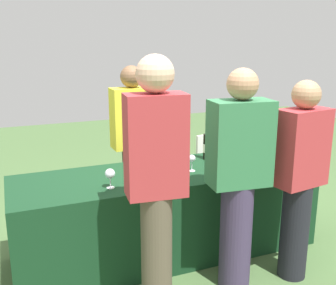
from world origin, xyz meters
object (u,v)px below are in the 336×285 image
at_px(wine_glass_1, 150,167).
at_px(guest_0, 156,180).
at_px(guest_2, 299,176).
at_px(guest_1, 238,175).
at_px(wine_glass_2, 177,165).
at_px(server_pouring, 133,140).
at_px(wine_glass_3, 192,159).
at_px(wine_bottle_1, 207,146).
at_px(wine_glass_0, 110,174).
at_px(wine_bottle_2, 239,146).
at_px(wine_bottle_0, 144,153).
at_px(wine_bottle_3, 252,145).
at_px(menu_board, 215,164).

distance_m(wine_glass_1, guest_0, 0.65).
bearing_deg(guest_2, guest_1, 163.09).
height_order(wine_glass_2, server_pouring, server_pouring).
bearing_deg(server_pouring, wine_glass_3, 108.96).
bearing_deg(guest_0, wine_bottle_1, 53.91).
bearing_deg(wine_glass_3, wine_glass_2, -153.32).
bearing_deg(wine_glass_0, wine_bottle_2, 12.17).
distance_m(wine_glass_1, server_pouring, 0.82).
height_order(wine_bottle_2, guest_1, guest_1).
xyz_separation_m(wine_bottle_0, wine_glass_1, (-0.06, -0.31, -0.03)).
bearing_deg(guest_2, guest_0, 171.73).
relative_size(wine_bottle_3, guest_0, 0.18).
relative_size(wine_glass_1, guest_0, 0.08).
bearing_deg(wine_bottle_3, wine_glass_1, -168.02).
xyz_separation_m(wine_bottle_1, wine_glass_3, (-0.28, -0.26, -0.02)).
relative_size(wine_bottle_3, wine_glass_2, 2.31).
bearing_deg(wine_glass_0, wine_glass_2, 4.31).
bearing_deg(wine_bottle_0, wine_bottle_2, -7.66).
bearing_deg(guest_0, server_pouring, 84.71).
height_order(wine_glass_1, menu_board, wine_glass_1).
distance_m(wine_bottle_2, guest_0, 1.38).
distance_m(wine_bottle_3, wine_glass_2, 0.92).
xyz_separation_m(wine_bottle_0, wine_glass_3, (0.33, -0.26, -0.02)).
relative_size(wine_glass_2, guest_2, 0.09).
distance_m(wine_bottle_3, guest_1, 0.99).
height_order(wine_glass_1, wine_glass_2, wine_glass_2).
height_order(wine_glass_1, guest_1, guest_1).
distance_m(wine_glass_3, server_pouring, 0.81).
bearing_deg(wine_bottle_2, wine_bottle_3, 12.45).
height_order(wine_bottle_2, wine_glass_3, wine_bottle_2).
relative_size(guest_1, menu_board, 2.14).
height_order(server_pouring, guest_0, guest_0).
relative_size(wine_bottle_1, guest_2, 0.21).
distance_m(wine_glass_1, guest_2, 1.13).
distance_m(wine_glass_2, guest_1, 0.56).
bearing_deg(guest_0, wine_glass_0, 113.23).
height_order(wine_glass_0, menu_board, wine_glass_0).
bearing_deg(wine_bottle_3, wine_glass_3, -165.48).
distance_m(wine_bottle_1, server_pouring, 0.75).
distance_m(wine_bottle_1, wine_glass_2, 0.57).
bearing_deg(wine_bottle_2, wine_bottle_0, 172.34).
bearing_deg(guest_1, wine_bottle_2, 64.31).
relative_size(wine_bottle_0, server_pouring, 0.21).
bearing_deg(wine_glass_0, guest_0, -72.99).
bearing_deg(wine_bottle_2, wine_glass_3, -164.86).
distance_m(wine_bottle_1, menu_board, 1.09).
xyz_separation_m(guest_1, guest_2, (0.48, -0.07, -0.05)).
height_order(wine_glass_2, guest_0, guest_0).
bearing_deg(wine_glass_1, server_pouring, 82.39).
bearing_deg(menu_board, guest_2, -110.79).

